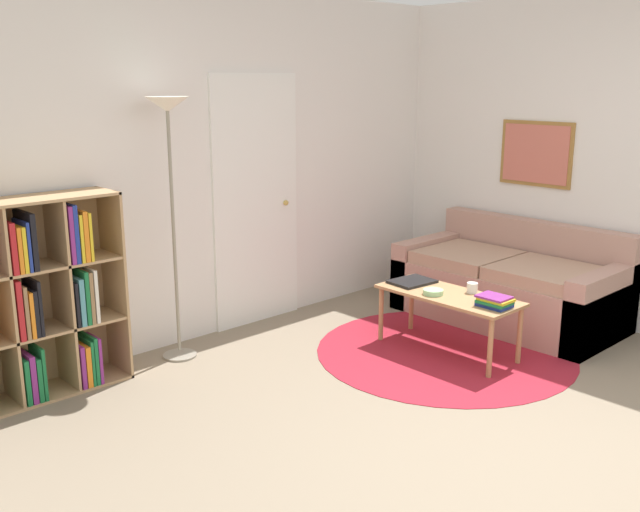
# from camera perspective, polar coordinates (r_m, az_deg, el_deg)

# --- Properties ---
(ground_plane) EXTENTS (14.00, 14.00, 0.00)m
(ground_plane) POSITION_cam_1_polar(r_m,az_deg,el_deg) (4.01, 16.31, -15.62)
(ground_plane) COLOR gray
(wall_back) EXTENTS (7.75, 0.11, 2.60)m
(wall_back) POSITION_cam_1_polar(r_m,az_deg,el_deg) (5.47, -8.54, 6.95)
(wall_back) COLOR silver
(wall_back) RESTS_ON ground_plane
(wall_right) EXTENTS (0.08, 5.75, 2.60)m
(wall_right) POSITION_cam_1_polar(r_m,az_deg,el_deg) (6.31, 17.57, 7.50)
(wall_right) COLOR silver
(wall_right) RESTS_ON ground_plane
(rug) EXTENTS (1.88, 1.88, 0.01)m
(rug) POSITION_cam_1_polar(r_m,az_deg,el_deg) (5.35, 9.95, -7.52)
(rug) COLOR maroon
(rug) RESTS_ON ground_plane
(bookshelf) EXTENTS (1.09, 0.34, 1.26)m
(bookshelf) POSITION_cam_1_polar(r_m,az_deg,el_deg) (4.71, -22.45, -3.70)
(bookshelf) COLOR tan
(bookshelf) RESTS_ON ground_plane
(floor_lamp) EXTENTS (0.29, 0.29, 1.83)m
(floor_lamp) POSITION_cam_1_polar(r_m,az_deg,el_deg) (4.93, -11.99, 9.08)
(floor_lamp) COLOR gray
(floor_lamp) RESTS_ON ground_plane
(couch) EXTENTS (0.92, 1.76, 0.79)m
(couch) POSITION_cam_1_polar(r_m,az_deg,el_deg) (6.11, 15.14, -2.29)
(couch) COLOR tan
(couch) RESTS_ON ground_plane
(coffee_table) EXTENTS (0.44, 1.05, 0.44)m
(coffee_table) POSITION_cam_1_polar(r_m,az_deg,el_deg) (5.23, 10.23, -3.50)
(coffee_table) COLOR #AD7F51
(coffee_table) RESTS_ON ground_plane
(laptop) EXTENTS (0.34, 0.28, 0.02)m
(laptop) POSITION_cam_1_polar(r_m,az_deg,el_deg) (5.45, 7.37, -2.04)
(laptop) COLOR black
(laptop) RESTS_ON coffee_table
(bowl) EXTENTS (0.15, 0.15, 0.04)m
(bowl) POSITION_cam_1_polar(r_m,az_deg,el_deg) (5.18, 9.05, -2.86)
(bowl) COLOR #9ED193
(bowl) RESTS_ON coffee_table
(book_stack_on_table) EXTENTS (0.18, 0.22, 0.08)m
(book_stack_on_table) POSITION_cam_1_polar(r_m,az_deg,el_deg) (4.98, 13.80, -3.55)
(book_stack_on_table) COLOR navy
(book_stack_on_table) RESTS_ON coffee_table
(cup) EXTENTS (0.08, 0.08, 0.07)m
(cup) POSITION_cam_1_polar(r_m,az_deg,el_deg) (5.27, 12.08, -2.50)
(cup) COLOR white
(cup) RESTS_ON coffee_table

